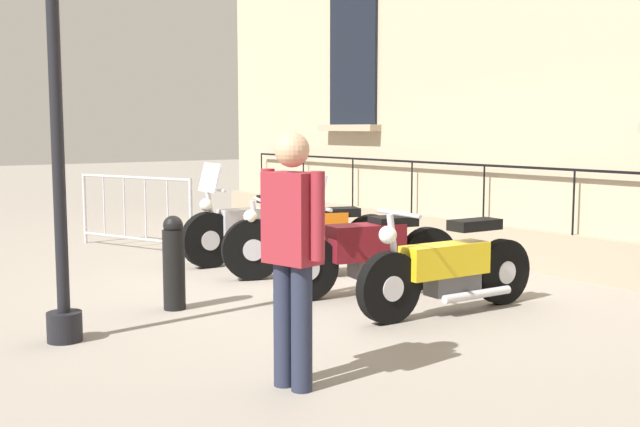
# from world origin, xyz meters

# --- Properties ---
(ground_plane) EXTENTS (60.00, 60.00, 0.00)m
(ground_plane) POSITION_xyz_m (0.00, 0.00, 0.00)
(ground_plane) COLOR gray
(motorcycle_silver) EXTENTS (2.05, 0.56, 1.29)m
(motorcycle_silver) POSITION_xyz_m (-0.20, -1.70, 0.43)
(motorcycle_silver) COLOR black
(motorcycle_silver) RESTS_ON ground_plane
(motorcycle_orange) EXTENTS (2.06, 0.93, 0.92)m
(motorcycle_orange) POSITION_xyz_m (-0.24, -0.51, 0.44)
(motorcycle_orange) COLOR black
(motorcycle_orange) RESTS_ON ground_plane
(motorcycle_maroon) EXTENTS (2.06, 0.83, 1.27)m
(motorcycle_maroon) POSITION_xyz_m (-0.12, 0.61, 0.45)
(motorcycle_maroon) COLOR black
(motorcycle_maroon) RESTS_ON ground_plane
(motorcycle_yellow) EXTENTS (2.04, 0.58, 0.99)m
(motorcycle_yellow) POSITION_xyz_m (-0.22, 1.67, 0.41)
(motorcycle_yellow) COLOR black
(motorcycle_yellow) RESTS_ON ground_plane
(crowd_barrier) EXTENTS (0.80, 2.04, 1.05)m
(crowd_barrier) POSITION_xyz_m (0.60, -3.64, 0.56)
(crowd_barrier) COLOR #B7B7BF
(crowd_barrier) RESTS_ON ground_plane
(bollard) EXTENTS (0.21, 0.21, 0.90)m
(bollard) POSITION_xyz_m (1.76, 0.01, 0.45)
(bollard) COLOR black
(bollard) RESTS_ON ground_plane
(pedestrian_standing) EXTENTS (0.29, 0.52, 1.69)m
(pedestrian_standing) POSITION_xyz_m (2.10, 2.51, 0.96)
(pedestrian_standing) COLOR #23283D
(pedestrian_standing) RESTS_ON ground_plane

